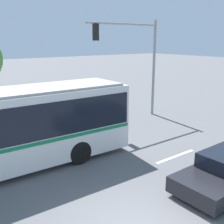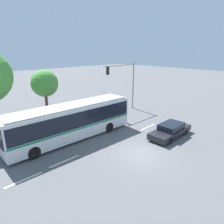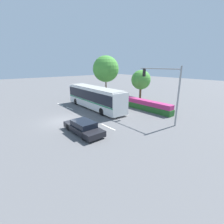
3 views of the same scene
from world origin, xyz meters
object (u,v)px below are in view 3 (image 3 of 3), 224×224
Objects in this scene: city_bus at (95,97)px; traffic_light_pole at (167,86)px; sedan_foreground at (83,127)px; street_tree_centre at (141,80)px; street_tree_left at (106,69)px.

traffic_light_pole reaches higher than city_bus.
traffic_light_pole is (10.16, 2.68, 2.36)m from city_bus.
traffic_light_pole reaches higher than sedan_foreground.
traffic_light_pole is at bearing -33.57° from street_tree_centre.
traffic_light_pole is 1.14× the size of street_tree_centre.
sedan_foreground is 17.61m from street_tree_left.
sedan_foreground is at bearing 140.75° from city_bus.
street_tree_left is 7.27m from street_tree_centre.
street_tree_centre reaches higher than sedan_foreground.
sedan_foreground is at bearing -69.81° from street_tree_centre.
street_tree_centre is (1.70, 8.29, 2.07)m from city_bus.
traffic_light_pole reaches higher than street_tree_centre.
traffic_light_pole is at bearing -12.30° from street_tree_left.
city_bus is at bearing 14.77° from traffic_light_pole.
street_tree_left is at bearing -48.74° from city_bus.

